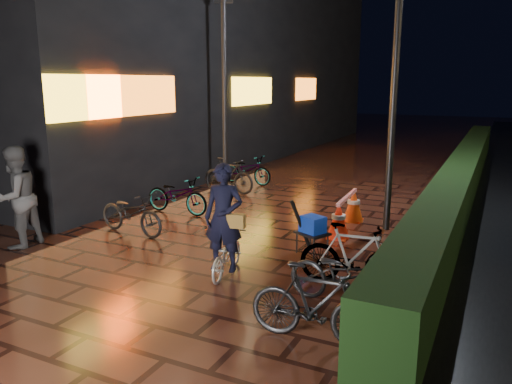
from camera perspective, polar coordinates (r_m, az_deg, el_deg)
The scene contains 11 objects.
ground at distance 7.93m, azimuth -7.26°, elevation -9.14°, with size 80.00×80.00×0.00m, color #381911.
hedge at distance 14.34m, azimuth 22.60°, elevation 1.87°, with size 0.70×20.00×1.00m, color black.
bystander_person at distance 9.79m, azimuth -25.75°, elevation -0.54°, with size 0.88×0.69×1.82m, color #545457.
storefront_block at distance 22.32m, azimuth -11.91°, elevation 16.35°, with size 12.09×22.00×9.00m.
lamp_post_hedge at distance 10.02m, azimuth 15.50°, elevation 11.10°, with size 0.48×0.14×4.98m.
lamp_post_sf at distance 14.20m, azimuth -3.62°, elevation 12.56°, with size 0.50×0.27×5.32m.
cyclist at distance 7.57m, azimuth -3.56°, elevation -4.91°, with size 0.67×1.27×1.75m.
traffic_barrier at distance 10.18m, azimuth 10.30°, elevation -2.29°, with size 0.50×1.73×0.70m.
cart_assembly at distance 8.59m, azimuth 6.37°, elevation -3.92°, with size 0.69×0.60×0.96m.
parked_bikes_storefront at distance 12.17m, azimuth -6.24°, elevation 0.67°, with size 1.86×6.02×0.93m.
parked_bikes_hedge at distance 6.62m, azimuth 9.54°, elevation -9.52°, with size 1.72×2.34×0.93m.
Camera 1 is at (4.12, -6.11, 2.92)m, focal length 35.00 mm.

